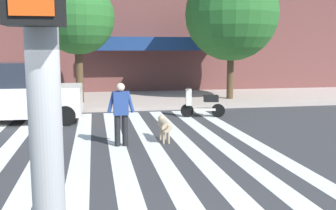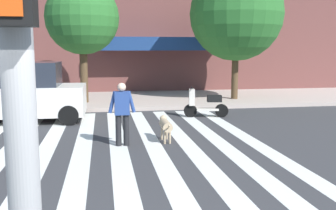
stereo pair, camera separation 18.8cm
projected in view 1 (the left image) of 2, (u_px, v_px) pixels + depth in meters
ground_plane at (100, 155)px, 9.18m from camera, size 160.00×160.00×0.00m
sidewalk_far at (97, 101)px, 18.30m from camera, size 80.00×6.00×0.15m
crosswalk_stripes at (119, 154)px, 9.26m from camera, size 7.65×12.19×0.01m
parked_car_behind_first at (18, 94)px, 13.21m from camera, size 4.34×2.10×2.04m
parked_scooter at (203, 104)px, 14.26m from camera, size 1.63×0.56×1.11m
street_tree_nearest at (78, 18)px, 16.61m from camera, size 3.17×3.17×5.26m
street_tree_middle at (232, 14)px, 17.87m from camera, size 4.29×4.29×6.06m
pedestrian_dog_walker at (121, 111)px, 9.94m from camera, size 0.70×0.24×1.64m
dog_on_leash at (164, 125)px, 10.55m from camera, size 0.26×1.14×0.65m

